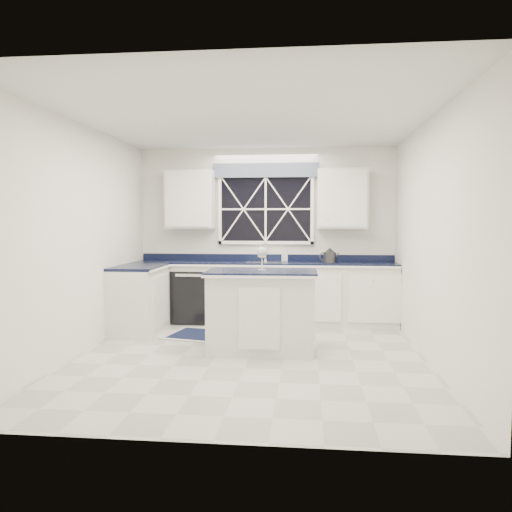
# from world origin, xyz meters

# --- Properties ---
(ground) EXTENTS (4.50, 4.50, 0.00)m
(ground) POSITION_xyz_m (0.00, 0.00, 0.00)
(ground) COLOR beige
(ground) RESTS_ON ground
(back_wall) EXTENTS (4.00, 0.10, 2.70)m
(back_wall) POSITION_xyz_m (0.00, 2.25, 1.35)
(back_wall) COLOR white
(back_wall) RESTS_ON ground
(base_cabinets) EXTENTS (3.99, 1.60, 0.90)m
(base_cabinets) POSITION_xyz_m (-0.33, 1.78, 0.45)
(base_cabinets) COLOR silver
(base_cabinets) RESTS_ON ground
(countertop) EXTENTS (3.98, 0.64, 0.04)m
(countertop) POSITION_xyz_m (0.00, 1.95, 0.92)
(countertop) COLOR black
(countertop) RESTS_ON base_cabinets
(dishwasher) EXTENTS (0.60, 0.58, 0.82)m
(dishwasher) POSITION_xyz_m (-1.10, 1.95, 0.41)
(dishwasher) COLOR black
(dishwasher) RESTS_ON ground
(window) EXTENTS (1.65, 0.09, 1.26)m
(window) POSITION_xyz_m (0.00, 2.20, 1.83)
(window) COLOR black
(window) RESTS_ON ground
(upper_cabinets) EXTENTS (3.10, 0.34, 0.90)m
(upper_cabinets) POSITION_xyz_m (0.00, 2.08, 1.90)
(upper_cabinets) COLOR silver
(upper_cabinets) RESTS_ON ground
(faucet) EXTENTS (0.05, 0.20, 0.30)m
(faucet) POSITION_xyz_m (0.00, 2.14, 1.10)
(faucet) COLOR silver
(faucet) RESTS_ON countertop
(island) EXTENTS (1.32, 0.81, 0.97)m
(island) POSITION_xyz_m (0.11, 0.30, 0.49)
(island) COLOR silver
(island) RESTS_ON ground
(rug) EXTENTS (1.41, 1.02, 0.02)m
(rug) POSITION_xyz_m (-0.60, 0.97, 0.01)
(rug) COLOR #AAAAA5
(rug) RESTS_ON ground
(kettle) EXTENTS (0.31, 0.23, 0.22)m
(kettle) POSITION_xyz_m (0.99, 1.98, 1.04)
(kettle) COLOR #302F32
(kettle) RESTS_ON countertop
(wine_glass) EXTENTS (0.13, 0.13, 0.30)m
(wine_glass) POSITION_xyz_m (0.11, 0.36, 1.18)
(wine_glass) COLOR silver
(wine_glass) RESTS_ON island
(soap_bottle) EXTENTS (0.10, 0.10, 0.18)m
(soap_bottle) POSITION_xyz_m (0.30, 2.17, 1.03)
(soap_bottle) COLOR silver
(soap_bottle) RESTS_ON countertop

